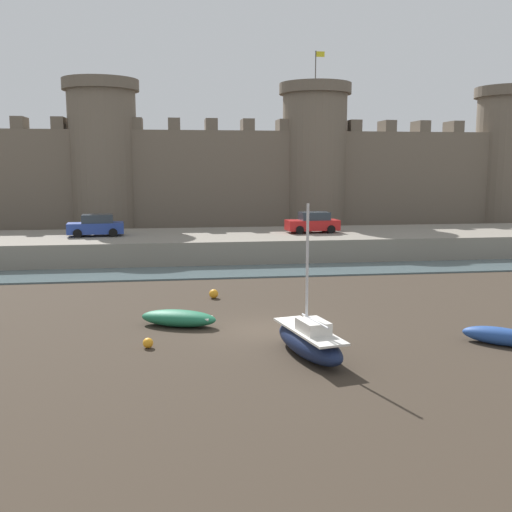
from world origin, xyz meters
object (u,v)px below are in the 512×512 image
at_px(sailboat_near_channel_left, 309,341).
at_px(rowboat_foreground_right, 179,318).
at_px(mooring_buoy_off_centre, 214,294).
at_px(car_quay_centre_east, 96,226).
at_px(mooring_buoy_mid_mud, 148,343).
at_px(rowboat_midflat_right, 500,336).
at_px(car_quay_east, 313,223).

relative_size(sailboat_near_channel_left, rowboat_foreground_right, 1.55).
distance_m(sailboat_near_channel_left, mooring_buoy_off_centre, 10.64).
bearing_deg(car_quay_centre_east, mooring_buoy_mid_mud, -78.64).
bearing_deg(rowboat_midflat_right, sailboat_near_channel_left, -177.13).
xyz_separation_m(rowboat_midflat_right, car_quay_east, (-1.74, 24.60, 2.14)).
xyz_separation_m(rowboat_midflat_right, mooring_buoy_mid_mud, (-13.70, 1.49, -0.16)).
height_order(rowboat_foreground_right, mooring_buoy_mid_mud, rowboat_foreground_right).
distance_m(car_quay_centre_east, car_quay_east, 16.60).
distance_m(rowboat_midflat_right, car_quay_centre_east, 30.74).
distance_m(mooring_buoy_mid_mud, car_quay_east, 26.12).
height_order(rowboat_midflat_right, rowboat_foreground_right, rowboat_foreground_right).
xyz_separation_m(rowboat_midflat_right, rowboat_foreground_right, (-12.49, 4.53, 0.01)).
bearing_deg(rowboat_foreground_right, rowboat_midflat_right, -19.92).
relative_size(sailboat_near_channel_left, mooring_buoy_mid_mud, 14.01).
bearing_deg(sailboat_near_channel_left, mooring_buoy_off_centre, 105.37).
bearing_deg(rowboat_midflat_right, mooring_buoy_mid_mud, 173.80).
distance_m(rowboat_foreground_right, car_quay_centre_east, 21.00).
xyz_separation_m(rowboat_midflat_right, car_quay_centre_east, (-18.34, 24.58, 2.14)).
xyz_separation_m(mooring_buoy_mid_mud, mooring_buoy_off_centre, (3.12, 8.37, 0.04)).
bearing_deg(rowboat_midflat_right, mooring_buoy_off_centre, 137.02).
bearing_deg(car_quay_centre_east, rowboat_midflat_right, -53.27).
bearing_deg(rowboat_foreground_right, car_quay_centre_east, 106.27).
bearing_deg(car_quay_centre_east, rowboat_foreground_right, -73.73).
xyz_separation_m(rowboat_midflat_right, mooring_buoy_off_centre, (-10.58, 9.86, -0.12)).
distance_m(sailboat_near_channel_left, rowboat_foreground_right, 6.82).
height_order(rowboat_midflat_right, car_quay_east, car_quay_east).
relative_size(rowboat_midflat_right, mooring_buoy_mid_mud, 6.89).
relative_size(car_quay_centre_east, car_quay_east, 1.00).
relative_size(sailboat_near_channel_left, car_quay_centre_east, 1.34).
bearing_deg(car_quay_east, rowboat_midflat_right, -85.95).
distance_m(mooring_buoy_mid_mud, mooring_buoy_off_centre, 8.94).
height_order(sailboat_near_channel_left, car_quay_east, sailboat_near_channel_left).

